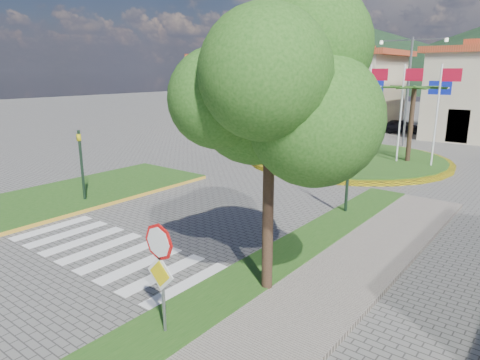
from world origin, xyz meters
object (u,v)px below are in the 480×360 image
Objects in this scene: deciduous_tree at (270,91)px; car_dark_a at (402,126)px; roundabout_island at (347,158)px; stop_sign at (160,263)px; car_dark_b at (475,137)px; white_van at (270,120)px.

deciduous_tree is 1.84× the size of car_dark_a.
roundabout_island is at bearing 107.91° from deciduous_tree.
stop_sign reaches higher than car_dark_b.
white_van is at bearing 124.07° from deciduous_tree.
car_dark_a is (-6.88, 31.96, -4.55)m from deciduous_tree.
roundabout_island reaches higher than car_dark_a.
deciduous_tree reaches higher than car_dark_b.
roundabout_island is 3.43× the size of car_dark_a.
white_van is 19.72m from car_dark_b.
car_dark_a reaches higher than car_dark_b.
stop_sign is 0.68× the size of white_van.
white_van is at bearing 79.45° from car_dark_a.
stop_sign is at bearing -177.76° from car_dark_b.
car_dark_a is at bearing 102.15° from deciduous_tree.
white_van is (-20.00, 29.57, -4.64)m from deciduous_tree.
car_dark_b is at bearing -133.66° from car_dark_a.
white_van is at bearing 139.08° from roundabout_island.
white_van is at bearing 91.67° from car_dark_b.
white_van is 1.05× the size of car_dark_a.
car_dark_a is at bearing 69.99° from car_dark_b.
deciduous_tree is (0.60, 3.04, 3.38)m from stop_sign.
stop_sign is at bearing 169.32° from car_dark_a.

